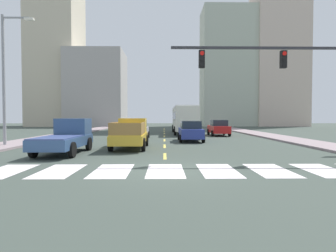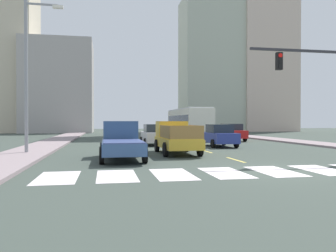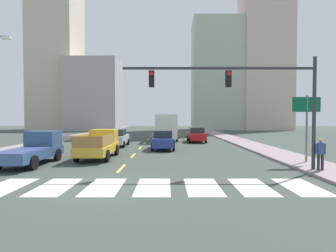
# 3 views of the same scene
# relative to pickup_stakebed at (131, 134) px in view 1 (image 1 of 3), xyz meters

# --- Properties ---
(ground_plane) EXTENTS (160.00, 160.00, 0.00)m
(ground_plane) POSITION_rel_pickup_stakebed_xyz_m (2.25, -8.06, -0.94)
(ground_plane) COLOR #3B453E
(sidewalk_right) EXTENTS (2.89, 110.00, 0.15)m
(sidewalk_right) POSITION_rel_pickup_stakebed_xyz_m (13.32, 9.94, -0.86)
(sidewalk_right) COLOR gray
(sidewalk_right) RESTS_ON ground
(sidewalk_left) EXTENTS (2.89, 110.00, 0.15)m
(sidewalk_left) POSITION_rel_pickup_stakebed_xyz_m (-8.81, 9.94, -0.86)
(sidewalk_left) COLOR gray
(sidewalk_left) RESTS_ON ground
(crosswalk_stripe_1) EXTENTS (1.40, 2.87, 0.01)m
(crosswalk_stripe_1) POSITION_rel_pickup_stakebed_xyz_m (-3.82, -8.06, -0.93)
(crosswalk_stripe_1) COLOR silver
(crosswalk_stripe_1) RESTS_ON ground
(crosswalk_stripe_2) EXTENTS (1.40, 2.87, 0.01)m
(crosswalk_stripe_2) POSITION_rel_pickup_stakebed_xyz_m (-1.80, -8.06, -0.93)
(crosswalk_stripe_2) COLOR silver
(crosswalk_stripe_2) RESTS_ON ground
(crosswalk_stripe_3) EXTENTS (1.40, 2.87, 0.01)m
(crosswalk_stripe_3) POSITION_rel_pickup_stakebed_xyz_m (0.23, -8.06, -0.93)
(crosswalk_stripe_3) COLOR silver
(crosswalk_stripe_3) RESTS_ON ground
(crosswalk_stripe_4) EXTENTS (1.40, 2.87, 0.01)m
(crosswalk_stripe_4) POSITION_rel_pickup_stakebed_xyz_m (2.25, -8.06, -0.93)
(crosswalk_stripe_4) COLOR silver
(crosswalk_stripe_4) RESTS_ON ground
(crosswalk_stripe_5) EXTENTS (1.40, 2.87, 0.01)m
(crosswalk_stripe_5) POSITION_rel_pickup_stakebed_xyz_m (4.28, -8.06, -0.93)
(crosswalk_stripe_5) COLOR silver
(crosswalk_stripe_5) RESTS_ON ground
(crosswalk_stripe_6) EXTENTS (1.40, 2.87, 0.01)m
(crosswalk_stripe_6) POSITION_rel_pickup_stakebed_xyz_m (6.31, -8.06, -0.93)
(crosswalk_stripe_6) COLOR silver
(crosswalk_stripe_6) RESTS_ON ground
(crosswalk_stripe_7) EXTENTS (1.40, 2.87, 0.01)m
(crosswalk_stripe_7) POSITION_rel_pickup_stakebed_xyz_m (8.33, -8.06, -0.93)
(crosswalk_stripe_7) COLOR silver
(crosswalk_stripe_7) RESTS_ON ground
(lane_dash_0) EXTENTS (0.16, 2.40, 0.01)m
(lane_dash_0) POSITION_rel_pickup_stakebed_xyz_m (2.25, -4.06, -0.93)
(lane_dash_0) COLOR #DBC24F
(lane_dash_0) RESTS_ON ground
(lane_dash_1) EXTENTS (0.16, 2.40, 0.01)m
(lane_dash_1) POSITION_rel_pickup_stakebed_xyz_m (2.25, 0.94, -0.93)
(lane_dash_1) COLOR #DBC24F
(lane_dash_1) RESTS_ON ground
(lane_dash_2) EXTENTS (0.16, 2.40, 0.01)m
(lane_dash_2) POSITION_rel_pickup_stakebed_xyz_m (2.25, 5.94, -0.93)
(lane_dash_2) COLOR #DBC24F
(lane_dash_2) RESTS_ON ground
(lane_dash_3) EXTENTS (0.16, 2.40, 0.01)m
(lane_dash_3) POSITION_rel_pickup_stakebed_xyz_m (2.25, 10.94, -0.93)
(lane_dash_3) COLOR #DBC24F
(lane_dash_3) RESTS_ON ground
(lane_dash_4) EXTENTS (0.16, 2.40, 0.01)m
(lane_dash_4) POSITION_rel_pickup_stakebed_xyz_m (2.25, 15.94, -0.93)
(lane_dash_4) COLOR #DBC24F
(lane_dash_4) RESTS_ON ground
(lane_dash_5) EXTENTS (0.16, 2.40, 0.01)m
(lane_dash_5) POSITION_rel_pickup_stakebed_xyz_m (2.25, 20.94, -0.93)
(lane_dash_5) COLOR #DBC24F
(lane_dash_5) RESTS_ON ground
(lane_dash_6) EXTENTS (0.16, 2.40, 0.01)m
(lane_dash_6) POSITION_rel_pickup_stakebed_xyz_m (2.25, 25.94, -0.93)
(lane_dash_6) COLOR #DBC24F
(lane_dash_6) RESTS_ON ground
(lane_dash_7) EXTENTS (0.16, 2.40, 0.01)m
(lane_dash_7) POSITION_rel_pickup_stakebed_xyz_m (2.25, 30.94, -0.93)
(lane_dash_7) COLOR #DBC24F
(lane_dash_7) RESTS_ON ground
(pickup_stakebed) EXTENTS (2.18, 5.20, 1.96)m
(pickup_stakebed) POSITION_rel_pickup_stakebed_xyz_m (0.00, 0.00, 0.00)
(pickup_stakebed) COLOR gold
(pickup_stakebed) RESTS_ON ground
(pickup_dark) EXTENTS (2.18, 5.20, 1.96)m
(pickup_dark) POSITION_rel_pickup_stakebed_xyz_m (-3.40, -2.53, -0.02)
(pickup_dark) COLOR #304D7A
(pickup_dark) RESTS_ON ground
(city_bus) EXTENTS (2.72, 10.80, 3.32)m
(city_bus) POSITION_rel_pickup_stakebed_xyz_m (4.69, 15.55, 1.02)
(city_bus) COLOR silver
(city_bus) RESTS_ON ground
(sedan_far) EXTENTS (2.02, 4.40, 1.72)m
(sedan_far) POSITION_rel_pickup_stakebed_xyz_m (-0.23, 7.46, -0.08)
(sedan_far) COLOR silver
(sedan_far) RESTS_ON ground
(sedan_near_left) EXTENTS (2.02, 4.40, 1.72)m
(sedan_near_left) POSITION_rel_pickup_stakebed_xyz_m (8.22, 11.97, -0.08)
(sedan_near_left) COLOR red
(sedan_near_left) RESTS_ON ground
(sedan_near_right) EXTENTS (2.02, 4.40, 1.72)m
(sedan_near_right) POSITION_rel_pickup_stakebed_xyz_m (4.45, 4.82, -0.08)
(sedan_near_right) COLOR navy
(sedan_near_right) RESTS_ON ground
(traffic_signal_gantry) EXTENTS (10.02, 0.27, 6.00)m
(traffic_signal_gantry) POSITION_rel_pickup_stakebed_xyz_m (9.21, -5.12, 3.30)
(traffic_signal_gantry) COLOR #2D2D33
(traffic_signal_gantry) RESTS_ON ground
(streetlight_left) EXTENTS (2.20, 0.28, 9.00)m
(streetlight_left) POSITION_rel_pickup_stakebed_xyz_m (-8.58, 0.67, 4.03)
(streetlight_left) COLOR gray
(streetlight_left) RESTS_ON ground
(block_mid_left) EXTENTS (10.17, 10.60, 33.71)m
(block_mid_left) POSITION_rel_pickup_stakebed_xyz_m (-21.69, 44.49, 15.92)
(block_mid_left) COLOR beige
(block_mid_left) RESTS_ON ground
(block_mid_right) EXTENTS (11.81, 8.16, 26.13)m
(block_mid_right) POSITION_rel_pickup_stakebed_xyz_m (16.71, 44.80, 12.13)
(block_mid_right) COLOR #AEB6A2
(block_mid_right) RESTS_ON ground
(block_low_left) EXTENTS (11.80, 10.49, 16.06)m
(block_low_left) POSITION_rel_pickup_stakebed_xyz_m (-12.29, 42.64, 7.09)
(block_low_left) COLOR #A9A49F
(block_low_left) RESTS_ON ground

